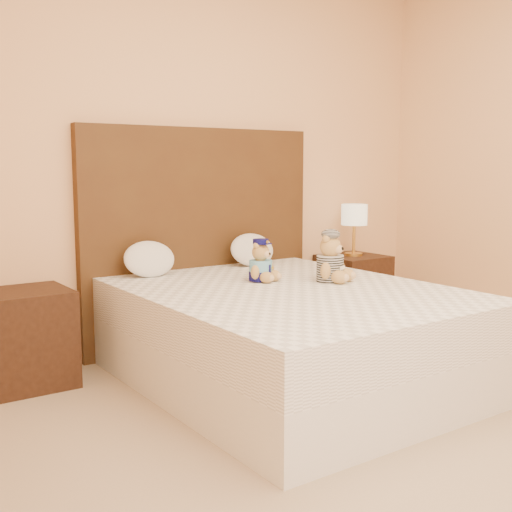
{
  "coord_description": "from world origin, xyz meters",
  "views": [
    {
      "loc": [
        -2.21,
        -1.64,
        1.23
      ],
      "look_at": [
        -0.06,
        1.45,
        0.71
      ],
      "focal_mm": 45.0,
      "sensor_mm": 36.0,
      "label": 1
    }
  ],
  "objects_px": {
    "teddy_police": "(261,260)",
    "teddy_prisoner": "(330,257)",
    "pillow_left": "(149,257)",
    "pillow_right": "(252,248)",
    "lamp": "(354,217)",
    "bed": "(289,335)",
    "nightstand_right": "(353,290)",
    "nightstand_left": "(29,338)"
  },
  "relations": [
    {
      "from": "nightstand_left",
      "to": "pillow_left",
      "type": "distance_m",
      "value": 0.87
    },
    {
      "from": "nightstand_left",
      "to": "pillow_left",
      "type": "bearing_deg",
      "value": 2.22
    },
    {
      "from": "teddy_police",
      "to": "teddy_prisoner",
      "type": "bearing_deg",
      "value": -56.59
    },
    {
      "from": "teddy_police",
      "to": "teddy_prisoner",
      "type": "distance_m",
      "value": 0.42
    },
    {
      "from": "teddy_prisoner",
      "to": "nightstand_left",
      "type": "bearing_deg",
      "value": 132.42
    },
    {
      "from": "lamp",
      "to": "teddy_prisoner",
      "type": "height_order",
      "value": "lamp"
    },
    {
      "from": "nightstand_left",
      "to": "teddy_police",
      "type": "xyz_separation_m",
      "value": [
        1.25,
        -0.51,
        0.4
      ]
    },
    {
      "from": "nightstand_right",
      "to": "lamp",
      "type": "xyz_separation_m",
      "value": [
        -0.0,
        0.0,
        0.57
      ]
    },
    {
      "from": "bed",
      "to": "lamp",
      "type": "height_order",
      "value": "lamp"
    },
    {
      "from": "teddy_prisoner",
      "to": "pillow_left",
      "type": "xyz_separation_m",
      "value": [
        -0.81,
        0.79,
        -0.03
      ]
    },
    {
      "from": "lamp",
      "to": "pillow_right",
      "type": "bearing_deg",
      "value": 178.17
    },
    {
      "from": "pillow_left",
      "to": "pillow_right",
      "type": "height_order",
      "value": "pillow_right"
    },
    {
      "from": "bed",
      "to": "teddy_prisoner",
      "type": "distance_m",
      "value": 0.54
    },
    {
      "from": "teddy_prisoner",
      "to": "pillow_left",
      "type": "relative_size",
      "value": 0.85
    },
    {
      "from": "teddy_police",
      "to": "pillow_left",
      "type": "relative_size",
      "value": 0.73
    },
    {
      "from": "teddy_police",
      "to": "pillow_right",
      "type": "distance_m",
      "value": 0.62
    },
    {
      "from": "nightstand_right",
      "to": "teddy_prisoner",
      "type": "height_order",
      "value": "teddy_prisoner"
    },
    {
      "from": "nightstand_left",
      "to": "teddy_prisoner",
      "type": "relative_size",
      "value": 1.88
    },
    {
      "from": "bed",
      "to": "teddy_prisoner",
      "type": "height_order",
      "value": "teddy_prisoner"
    },
    {
      "from": "nightstand_right",
      "to": "lamp",
      "type": "distance_m",
      "value": 0.57
    },
    {
      "from": "teddy_prisoner",
      "to": "pillow_right",
      "type": "xyz_separation_m",
      "value": [
        -0.03,
        0.79,
        -0.02
      ]
    },
    {
      "from": "nightstand_right",
      "to": "pillow_left",
      "type": "xyz_separation_m",
      "value": [
        -1.73,
        0.03,
        0.4
      ]
    },
    {
      "from": "lamp",
      "to": "pillow_right",
      "type": "relative_size",
      "value": 1.15
    },
    {
      "from": "nightstand_left",
      "to": "nightstand_right",
      "type": "bearing_deg",
      "value": 0.0
    },
    {
      "from": "nightstand_right",
      "to": "pillow_left",
      "type": "distance_m",
      "value": 1.77
    },
    {
      "from": "pillow_left",
      "to": "teddy_prisoner",
      "type": "bearing_deg",
      "value": -44.18
    },
    {
      "from": "teddy_police",
      "to": "teddy_prisoner",
      "type": "xyz_separation_m",
      "value": [
        0.34,
        -0.25,
        0.02
      ]
    },
    {
      "from": "teddy_police",
      "to": "pillow_right",
      "type": "height_order",
      "value": "teddy_police"
    },
    {
      "from": "lamp",
      "to": "teddy_prisoner",
      "type": "relative_size",
      "value": 1.37
    },
    {
      "from": "bed",
      "to": "lamp",
      "type": "bearing_deg",
      "value": 32.62
    },
    {
      "from": "bed",
      "to": "teddy_police",
      "type": "height_order",
      "value": "teddy_police"
    },
    {
      "from": "teddy_prisoner",
      "to": "lamp",
      "type": "bearing_deg",
      "value": 17.83
    },
    {
      "from": "teddy_prisoner",
      "to": "pillow_right",
      "type": "height_order",
      "value": "teddy_prisoner"
    },
    {
      "from": "nightstand_right",
      "to": "teddy_police",
      "type": "distance_m",
      "value": 1.41
    },
    {
      "from": "bed",
      "to": "nightstand_left",
      "type": "distance_m",
      "value": 1.48
    },
    {
      "from": "nightstand_right",
      "to": "teddy_prisoner",
      "type": "distance_m",
      "value": 1.26
    },
    {
      "from": "nightstand_left",
      "to": "pillow_left",
      "type": "relative_size",
      "value": 1.6
    },
    {
      "from": "lamp",
      "to": "nightstand_right",
      "type": "bearing_deg",
      "value": 0.0
    },
    {
      "from": "bed",
      "to": "nightstand_left",
      "type": "bearing_deg",
      "value": 147.38
    },
    {
      "from": "lamp",
      "to": "pillow_right",
      "type": "xyz_separation_m",
      "value": [
        -0.94,
        0.03,
        -0.18
      ]
    },
    {
      "from": "teddy_prisoner",
      "to": "teddy_police",
      "type": "bearing_deg",
      "value": 121.34
    },
    {
      "from": "lamp",
      "to": "bed",
      "type": "bearing_deg",
      "value": -147.38
    }
  ]
}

